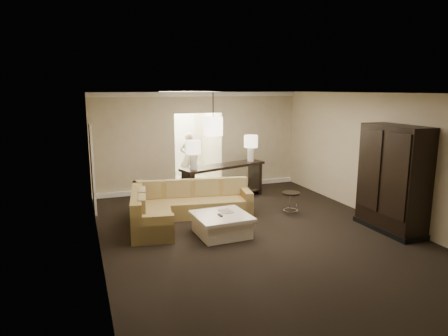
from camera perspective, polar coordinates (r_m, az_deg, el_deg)
name	(u,v)px	position (r m, az deg, el deg)	size (l,w,h in m)	color
ground	(257,235)	(8.16, 4.73, -9.47)	(8.00, 8.00, 0.00)	black
wall_back	(199,141)	(11.47, -3.63, 3.81)	(6.00, 0.04, 2.80)	beige
wall_front	(425,237)	(4.61, 26.78, -8.75)	(6.00, 0.04, 2.80)	beige
wall_left	(97,178)	(7.06, -17.74, -1.40)	(0.04, 8.00, 2.80)	beige
wall_right	(382,157)	(9.43, 21.63, 1.42)	(0.04, 8.00, 2.80)	beige
ceiling	(259,93)	(7.63, 5.07, 10.60)	(6.00, 8.00, 0.02)	silver
crown_molding	(199,94)	(11.33, -3.64, 10.47)	(6.00, 0.10, 0.12)	white
baseboard	(200,187)	(11.67, -3.48, -2.75)	(6.00, 0.10, 0.12)	white
side_door	(93,168)	(9.87, -18.26, -0.01)	(0.05, 0.90, 2.10)	white
foyer	(187,139)	(12.77, -5.37, 4.09)	(1.44, 2.02, 2.80)	white
sectional_sofa	(180,206)	(8.94, -6.32, -5.45)	(2.99, 2.25, 0.81)	brown
coffee_table	(222,224)	(8.06, -0.34, -8.05)	(1.10, 1.10, 0.44)	white
console_table	(224,179)	(10.48, -0.06, -1.58)	(2.47, 1.22, 0.93)	black
armoire	(393,181)	(8.79, 22.96, -1.72)	(0.65, 1.51, 2.18)	black
drink_table	(291,198)	(9.42, 9.52, -4.32)	(0.42, 0.42, 0.53)	black
table_lamp_left	(193,150)	(9.80, -4.43, 2.56)	(0.37, 0.37, 0.71)	white
table_lamp_right	(251,144)	(10.90, 3.86, 3.45)	(0.37, 0.37, 0.71)	white
pendant_light	(213,126)	(10.18, -1.55, 6.02)	(0.38, 0.38, 1.09)	black
person	(189,155)	(12.39, -5.03, 1.86)	(0.63, 0.42, 1.74)	beige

